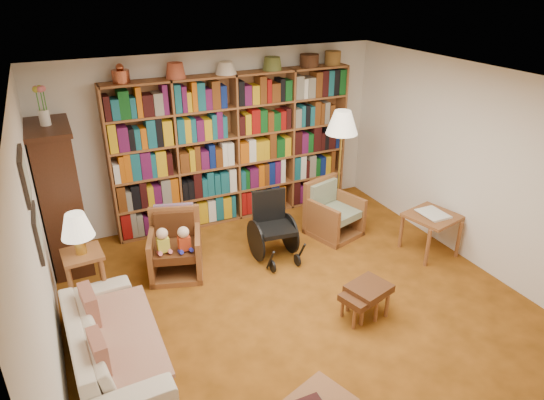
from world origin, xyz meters
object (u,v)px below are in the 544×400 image
armchair_leather (174,247)px  armchair_sage (331,213)px  side_table_papers (432,220)px  sofa (112,342)px  wheelchair (273,228)px  footstool_b (369,291)px  footstool_a (360,299)px  floor_lamp (342,127)px  side_table_lamp (84,267)px

armchair_leather → armchair_sage: size_ratio=1.01×
armchair_sage → side_table_papers: bearing=-49.1°
sofa → armchair_sage: armchair_sage is taller
wheelchair → footstool_b: (0.42, -1.56, -0.11)m
armchair_sage → wheelchair: 1.08m
footstool_a → sofa: bearing=170.4°
footstool_b → armchair_leather: bearing=133.9°
footstool_b → sofa: bearing=171.7°
armchair_sage → footstool_b: size_ratio=1.57×
floor_lamp → footstool_b: size_ratio=3.27×
sofa → side_table_papers: size_ratio=2.60×
floor_lamp → footstool_a: (-1.01, -2.09, -1.22)m
footstool_b → wheelchair: bearing=105.2°
side_table_lamp → armchair_sage: 3.41m
armchair_leather → side_table_papers: (3.23, -1.02, 0.15)m
sofa → side_table_papers: (4.20, 0.36, 0.21)m
armchair_sage → armchair_leather: bearing=-179.4°
sofa → armchair_leather: 1.69m
sofa → side_table_papers: 4.22m
armchair_sage → footstool_a: armchair_sage is taller
footstool_b → side_table_lamp: bearing=151.7°
side_table_papers → footstool_a: size_ratio=1.59×
armchair_sage → footstool_a: (-0.75, -1.83, -0.04)m
armchair_sage → side_table_papers: (0.91, -1.05, 0.18)m
side_table_lamp → floor_lamp: (3.65, 0.56, 0.99)m
side_table_lamp → footstool_a: (2.64, -1.53, -0.23)m
side_table_papers → armchair_sage: bearing=130.9°
armchair_leather → floor_lamp: bearing=6.3°
armchair_leather → floor_lamp: (2.58, 0.28, 1.15)m
floor_lamp → wheelchair: bearing=-159.2°
sofa → footstool_a: 2.58m
footstool_a → floor_lamp: bearing=64.2°
sofa → footstool_b: sofa is taller
footstool_a → armchair_leather: bearing=131.0°
wheelchair → footstool_b: size_ratio=1.73×
floor_lamp → armchair_leather: bearing=-173.7°
armchair_leather → wheelchair: size_ratio=0.92×
sofa → footstool_b: bearing=-100.9°
floor_lamp → footstool_b: floor_lamp is taller
floor_lamp → footstool_b: bearing=-113.2°
armchair_sage → footstool_b: bearing=-109.0°
sofa → armchair_leather: size_ratio=2.24×
side_table_lamp → armchair_leather: size_ratio=0.82×
floor_lamp → sofa: bearing=-154.9°
armchair_sage → wheelchair: (-1.04, -0.24, 0.11)m
sofa → floor_lamp: (3.55, 1.66, 1.21)m
side_table_lamp → footstool_b: bearing=-28.3°
sofa → footstool_a: size_ratio=4.13×
side_table_papers → wheelchair: bearing=157.4°
sofa → floor_lamp: floor_lamp is taller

